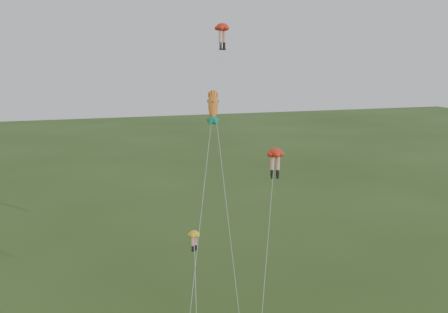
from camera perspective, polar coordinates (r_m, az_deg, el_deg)
name	(u,v)px	position (r m, az deg, el deg)	size (l,w,h in m)	color
legs_kite_red_high	(222,35)	(43.46, -0.28, 13.71)	(6.98, 11.16, 23.58)	red
legs_kite_red_mid	(275,156)	(45.04, 5.85, 0.03)	(6.19, 10.31, 12.73)	red
legs_kite_yellow	(194,241)	(37.98, -3.42, -9.61)	(2.18, 7.00, 7.85)	yellow
fish_kite	(213,106)	(40.00, -1.24, 5.85)	(1.65, 7.60, 18.37)	gold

